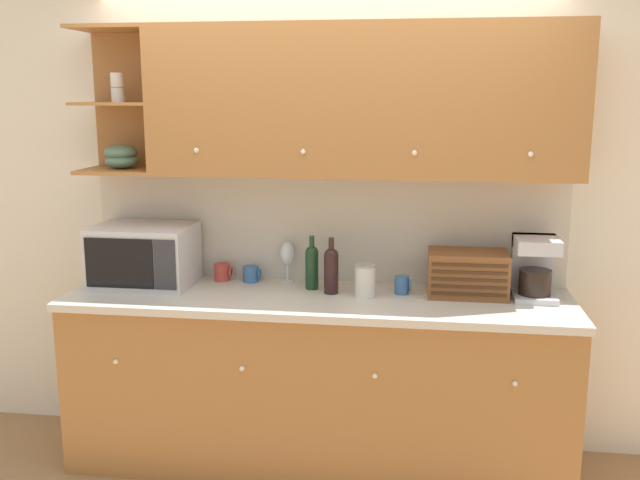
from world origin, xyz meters
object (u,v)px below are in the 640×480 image
(mug_patterned_third, at_px, (251,274))
(wine_bottle, at_px, (331,268))
(coffee_maker, at_px, (535,267))
(second_wine_bottle, at_px, (312,265))
(mug, at_px, (402,285))
(wine_glass, at_px, (287,255))
(storage_canister, at_px, (365,281))
(mug_blue_second, at_px, (223,272))
(microwave, at_px, (144,255))
(bread_box, at_px, (468,274))

(mug_patterned_third, bearing_deg, wine_bottle, -19.48)
(coffee_maker, bearing_deg, wine_bottle, -176.39)
(second_wine_bottle, xyz_separation_m, mug, (0.49, -0.03, -0.08))
(wine_bottle, distance_m, mug, 0.39)
(coffee_maker, bearing_deg, wine_glass, 174.37)
(storage_canister, bearing_deg, mug_blue_second, 164.86)
(wine_glass, bearing_deg, microwave, -167.58)
(second_wine_bottle, bearing_deg, wine_bottle, -32.21)
(mug, height_order, bread_box, bread_box)
(bread_box, xyz_separation_m, coffee_maker, (0.34, 0.01, 0.05))
(microwave, bearing_deg, mug_blue_second, 20.52)
(mug_patterned_third, relative_size, mug, 1.05)
(mug_blue_second, bearing_deg, wine_glass, 3.12)
(microwave, relative_size, wine_bottle, 1.77)
(wine_glass, relative_size, wine_bottle, 0.77)
(wine_glass, xyz_separation_m, storage_canister, (0.46, -0.24, -0.07))
(wine_bottle, bearing_deg, mug, 6.08)
(wine_glass, relative_size, bread_box, 0.56)
(microwave, xyz_separation_m, storage_canister, (1.22, -0.07, -0.08))
(mug_blue_second, xyz_separation_m, wine_glass, (0.37, 0.02, 0.11))
(second_wine_bottle, height_order, mug, second_wine_bottle)
(microwave, distance_m, mug_blue_second, 0.44)
(wine_glass, xyz_separation_m, wine_bottle, (0.27, -0.20, -0.02))
(mug_blue_second, distance_m, second_wine_bottle, 0.55)
(wine_bottle, relative_size, coffee_maker, 0.93)
(mug_patterned_third, bearing_deg, second_wine_bottle, -14.87)
(second_wine_bottle, relative_size, storage_canister, 1.68)
(microwave, relative_size, mug_patterned_third, 5.30)
(mug_blue_second, xyz_separation_m, mug_patterned_third, (0.17, -0.01, -0.00))
(mug_blue_second, bearing_deg, storage_canister, -15.14)
(wine_bottle, xyz_separation_m, storage_canister, (0.18, -0.05, -0.05))
(microwave, distance_m, coffee_maker, 2.09)
(mug_blue_second, height_order, bread_box, bread_box)
(storage_canister, height_order, bread_box, bread_box)
(second_wine_bottle, distance_m, storage_canister, 0.32)
(mug, bearing_deg, coffee_maker, 2.23)
(wine_glass, height_order, second_wine_bottle, second_wine_bottle)
(microwave, height_order, storage_canister, microwave)
(microwave, xyz_separation_m, second_wine_bottle, (0.93, 0.05, -0.03))
(microwave, height_order, mug_blue_second, microwave)
(wine_glass, relative_size, storage_canister, 1.32)
(bread_box, height_order, coffee_maker, coffee_maker)
(mug_patterned_third, relative_size, wine_bottle, 0.33)
(microwave, xyz_separation_m, mug_blue_second, (0.40, 0.15, -0.12))
(mug_blue_second, xyz_separation_m, bread_box, (1.35, -0.12, 0.07))
(mug_patterned_third, height_order, wine_glass, wine_glass)
(wine_glass, distance_m, bread_box, 0.99)
(wine_glass, bearing_deg, wine_bottle, -35.72)
(mug_blue_second, bearing_deg, mug, -7.63)
(microwave, relative_size, mug, 5.57)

